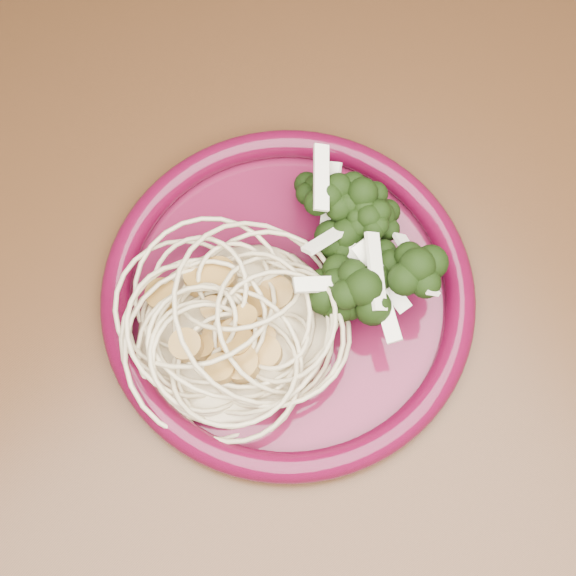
{
  "coord_description": "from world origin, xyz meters",
  "views": [
    {
      "loc": [
        -0.09,
        -0.14,
        1.25
      ],
      "look_at": [
        0.02,
        0.01,
        0.77
      ],
      "focal_mm": 50.0,
      "sensor_mm": 36.0,
      "label": 1
    }
  ],
  "objects": [
    {
      "name": "broccoli_pile",
      "position": [
        0.07,
        0.01,
        0.78
      ],
      "size": [
        0.09,
        0.14,
        0.05
      ],
      "primitive_type": "ellipsoid",
      "rotation": [
        0.0,
        0.0,
        0.05
      ],
      "color": "black",
      "rests_on": "dinner_plate"
    },
    {
      "name": "spaghetti_pile",
      "position": [
        -0.02,
        0.01,
        0.77
      ],
      "size": [
        0.14,
        0.12,
        0.03
      ],
      "primitive_type": "ellipsoid",
      "rotation": [
        0.0,
        0.0,
        0.05
      ],
      "color": "beige",
      "rests_on": "dinner_plate"
    },
    {
      "name": "dinner_plate",
      "position": [
        0.02,
        0.01,
        0.76
      ],
      "size": [
        0.25,
        0.25,
        0.02
      ],
      "rotation": [
        0.0,
        0.0,
        0.05
      ],
      "color": "#510D24",
      "rests_on": "dining_table"
    },
    {
      "name": "dining_table",
      "position": [
        0.0,
        0.0,
        0.65
      ],
      "size": [
        1.2,
        0.8,
        0.75
      ],
      "color": "#472814",
      "rests_on": "ground"
    },
    {
      "name": "scallop_cluster",
      "position": [
        -0.02,
        0.01,
        0.8
      ],
      "size": [
        0.12,
        0.12,
        0.04
      ],
      "primitive_type": null,
      "rotation": [
        0.0,
        0.0,
        0.05
      ],
      "color": "#A97F3B",
      "rests_on": "spaghetti_pile"
    },
    {
      "name": "onion_garnish",
      "position": [
        0.07,
        0.01,
        0.81
      ],
      "size": [
        0.06,
        0.09,
        0.05
      ],
      "primitive_type": null,
      "rotation": [
        0.0,
        0.0,
        0.05
      ],
      "color": "white",
      "rests_on": "broccoli_pile"
    }
  ]
}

